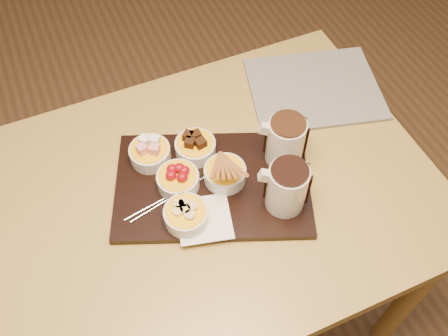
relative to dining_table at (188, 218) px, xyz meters
name	(u,v)px	position (x,y,z in m)	size (l,w,h in m)	color
ground	(199,307)	(0.00, 0.00, -0.65)	(5.00, 5.00, 0.00)	brown
dining_table	(188,218)	(0.00, 0.00, 0.00)	(1.20, 0.80, 0.75)	#AD8D40
serving_board	(213,184)	(0.07, 0.00, 0.11)	(0.46, 0.30, 0.02)	black
napkin	(204,219)	(0.01, -0.08, 0.12)	(0.12, 0.12, 0.00)	white
bowl_marshmallows	(150,154)	(-0.04, 0.13, 0.14)	(0.10, 0.10, 0.04)	silver
bowl_cake	(195,148)	(0.07, 0.10, 0.14)	(0.10, 0.10, 0.04)	silver
bowl_strawberries	(178,180)	(-0.01, 0.03, 0.14)	(0.10, 0.10, 0.04)	silver
bowl_biscotti	(225,174)	(0.10, 0.00, 0.14)	(0.10, 0.10, 0.04)	silver
bowl_bananas	(186,216)	(-0.02, -0.07, 0.14)	(0.10, 0.10, 0.04)	silver
pitcher_dark_chocolate	(287,188)	(0.20, -0.11, 0.18)	(0.09, 0.09, 0.12)	silver
pitcher_milk_chocolate	(285,141)	(0.26, 0.00, 0.18)	(0.09, 0.09, 0.12)	silver
fondue_skewers	(174,193)	(-0.02, 0.01, 0.12)	(0.26, 0.03, 0.01)	silver
newspaper	(314,89)	(0.45, 0.19, 0.10)	(0.35, 0.28, 0.01)	beige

